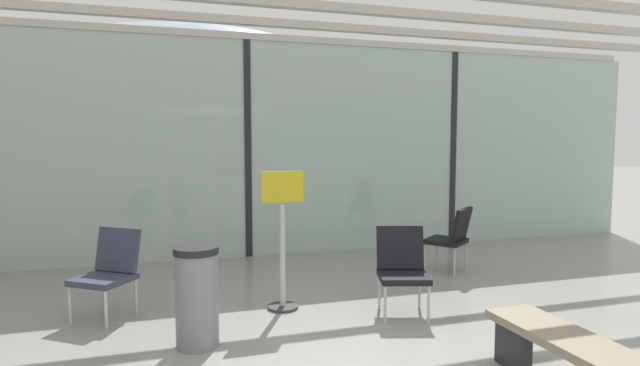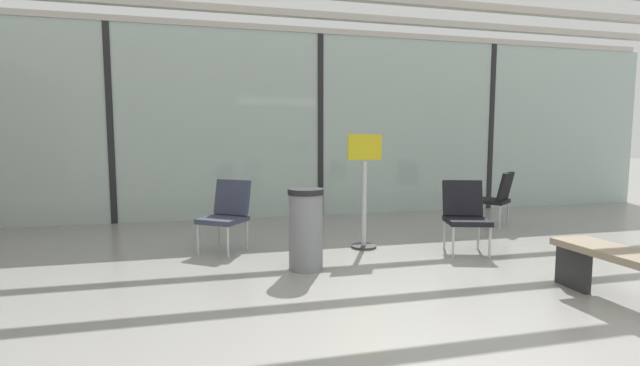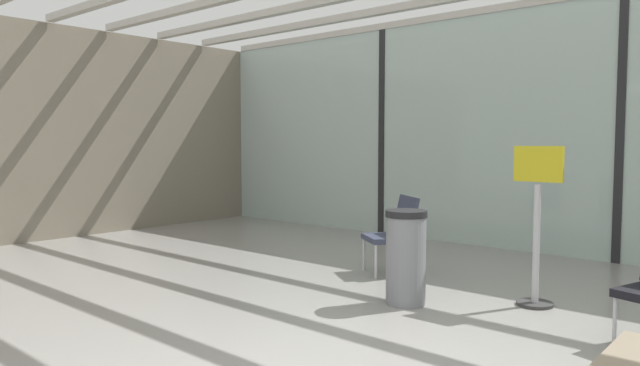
{
  "view_description": "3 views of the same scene",
  "coord_description": "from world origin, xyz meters",
  "px_view_note": "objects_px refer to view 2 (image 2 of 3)",
  "views": [
    {
      "loc": [
        -1.12,
        -2.32,
        1.74
      ],
      "look_at": [
        1.68,
        6.97,
        0.94
      ],
      "focal_mm": 27.97,
      "sensor_mm": 36.0,
      "label": 1
    },
    {
      "loc": [
        -1.82,
        -2.44,
        1.36
      ],
      "look_at": [
        -0.19,
        4.41,
        0.67
      ],
      "focal_mm": 24.14,
      "sensor_mm": 36.0,
      "label": 2
    },
    {
      "loc": [
        1.94,
        -2.51,
        1.47
      ],
      "look_at": [
        -1.76,
        1.69,
        1.08
      ],
      "focal_mm": 32.79,
      "sensor_mm": 36.0,
      "label": 3
    }
  ],
  "objects_px": {
    "info_sign": "(364,195)",
    "trash_bin": "(306,229)",
    "lounge_chair_3": "(227,211)",
    "lounge_chair_1": "(465,212)",
    "lounge_chair_0": "(497,196)",
    "parked_airplane": "(253,109)"
  },
  "relations": [
    {
      "from": "parked_airplane",
      "to": "lounge_chair_0",
      "type": "height_order",
      "value": "parked_airplane"
    },
    {
      "from": "parked_airplane",
      "to": "lounge_chair_1",
      "type": "distance_m",
      "value": 8.58
    },
    {
      "from": "lounge_chair_3",
      "to": "info_sign",
      "type": "xyz_separation_m",
      "value": [
        1.7,
        -0.27,
        0.18
      ]
    },
    {
      "from": "lounge_chair_0",
      "to": "trash_bin",
      "type": "xyz_separation_m",
      "value": [
        -3.42,
        -1.56,
        -0.06
      ]
    },
    {
      "from": "lounge_chair_1",
      "to": "trash_bin",
      "type": "xyz_separation_m",
      "value": [
        -2.04,
        -0.26,
        -0.06
      ]
    },
    {
      "from": "lounge_chair_0",
      "to": "trash_bin",
      "type": "height_order",
      "value": "lounge_chair_0"
    },
    {
      "from": "lounge_chair_1",
      "to": "trash_bin",
      "type": "bearing_deg",
      "value": -156.64
    },
    {
      "from": "parked_airplane",
      "to": "lounge_chair_0",
      "type": "bearing_deg",
      "value": -64.47
    },
    {
      "from": "lounge_chair_0",
      "to": "lounge_chair_1",
      "type": "height_order",
      "value": "same"
    },
    {
      "from": "parked_airplane",
      "to": "lounge_chair_3",
      "type": "bearing_deg",
      "value": -97.13
    },
    {
      "from": "lounge_chair_1",
      "to": "parked_airplane",
      "type": "bearing_deg",
      "value": 119.28
    },
    {
      "from": "lounge_chair_1",
      "to": "lounge_chair_3",
      "type": "xyz_separation_m",
      "value": [
        -2.83,
        0.74,
        0.0
      ]
    },
    {
      "from": "lounge_chair_3",
      "to": "trash_bin",
      "type": "bearing_deg",
      "value": -16.34
    },
    {
      "from": "lounge_chair_3",
      "to": "info_sign",
      "type": "bearing_deg",
      "value": 26.29
    },
    {
      "from": "trash_bin",
      "to": "info_sign",
      "type": "height_order",
      "value": "info_sign"
    },
    {
      "from": "info_sign",
      "to": "trash_bin",
      "type": "bearing_deg",
      "value": -140.98
    },
    {
      "from": "lounge_chair_1",
      "to": "lounge_chair_3",
      "type": "bearing_deg",
      "value": -178.54
    },
    {
      "from": "lounge_chair_0",
      "to": "parked_airplane",
      "type": "bearing_deg",
      "value": -101.84
    },
    {
      "from": "lounge_chair_0",
      "to": "lounge_chair_1",
      "type": "relative_size",
      "value": 1.0
    },
    {
      "from": "trash_bin",
      "to": "info_sign",
      "type": "xyz_separation_m",
      "value": [
        0.9,
        0.73,
        0.25
      ]
    },
    {
      "from": "lounge_chair_1",
      "to": "lounge_chair_0",
      "type": "bearing_deg",
      "value": 59.62
    },
    {
      "from": "lounge_chair_3",
      "to": "trash_bin",
      "type": "height_order",
      "value": "lounge_chair_3"
    }
  ]
}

